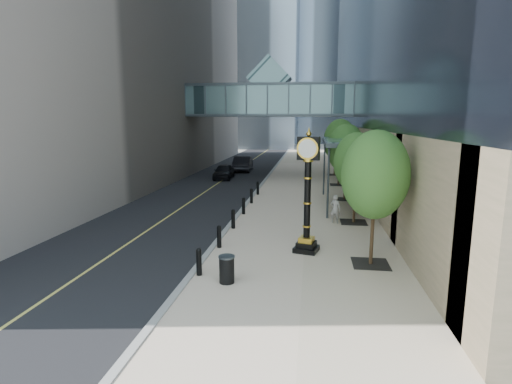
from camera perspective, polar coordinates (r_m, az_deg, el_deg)
ground at (r=13.52m, az=2.12°, el=-14.15°), size 320.00×320.00×0.00m
road at (r=53.19m, az=-1.06°, el=4.21°), size 8.00×180.00×0.02m
sidewalk at (r=52.55m, az=7.61°, el=4.07°), size 8.00×180.00×0.06m
curb at (r=52.71m, az=3.25°, el=4.17°), size 0.25×180.00×0.07m
distant_tower_c at (r=135.16m, az=5.00°, el=21.67°), size 22.00×22.00×65.00m
skywalk at (r=40.53m, az=1.95°, el=13.23°), size 17.00×4.20×5.80m
entrance_canopy at (r=26.39m, az=12.89°, el=6.96°), size 3.00×8.00×4.38m
bollard_row at (r=22.19m, az=-2.48°, el=-2.99°), size 0.20×16.20×0.90m
street_trees at (r=28.26m, az=12.77°, el=5.88°), size 2.75×28.39×5.64m
street_clock at (r=16.78m, az=7.34°, el=-1.26°), size 1.16×1.16×5.07m
trash_bin at (r=13.97m, az=-4.20°, el=-11.07°), size 0.69×0.69×0.90m
pedestrian at (r=22.06m, az=11.26°, el=-2.38°), size 0.67×0.56×1.56m
car_near at (r=38.49m, az=-4.63°, el=2.94°), size 1.84×4.18×1.40m
car_far at (r=44.42m, az=-1.83°, el=4.12°), size 2.07×5.21×1.69m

